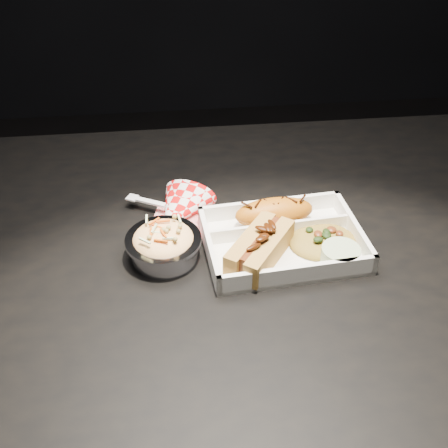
{
  "coord_description": "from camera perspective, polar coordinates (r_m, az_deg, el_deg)",
  "views": [
    {
      "loc": [
        -0.13,
        -0.72,
        1.35
      ],
      "look_at": [
        -0.06,
        -0.03,
        0.81
      ],
      "focal_mm": 45.0,
      "sensor_mm": 36.0,
      "label": 1
    }
  ],
  "objects": [
    {
      "name": "food_tray",
      "position": [
        0.92,
        5.93,
        -1.92
      ],
      "size": [
        0.26,
        0.2,
        0.04
      ],
      "rotation": [
        0.0,
        0.0,
        0.08
      ],
      "color": "white",
      "rests_on": "dining_table"
    },
    {
      "name": "hotdog",
      "position": [
        0.87,
        3.67,
        -2.25
      ],
      "size": [
        0.13,
        0.14,
        0.06
      ],
      "rotation": [
        0.0,
        0.0,
        0.95
      ],
      "color": "#B9883F",
      "rests_on": "food_tray"
    },
    {
      "name": "fried_pastry",
      "position": [
        0.95,
        5.12,
        1.19
      ],
      "size": [
        0.14,
        0.06,
        0.05
      ],
      "primitive_type": "ellipsoid",
      "rotation": [
        0.0,
        0.0,
        0.08
      ],
      "color": "#C06613",
      "rests_on": "food_tray"
    },
    {
      "name": "fried_rice_mound",
      "position": [
        0.92,
        10.08,
        -1.24
      ],
      "size": [
        0.12,
        0.1,
        0.03
      ],
      "primitive_type": "ellipsoid",
      "rotation": [
        0.0,
        0.0,
        0.08
      ],
      "color": "olive",
      "rests_on": "food_tray"
    },
    {
      "name": "foil_coleslaw_cup",
      "position": [
        0.89,
        -6.16,
        -1.96
      ],
      "size": [
        0.12,
        0.12,
        0.07
      ],
      "color": "silver",
      "rests_on": "dining_table"
    },
    {
      "name": "dining_table",
      "position": [
        1.0,
        3.25,
        -5.45
      ],
      "size": [
        1.2,
        0.8,
        0.75
      ],
      "color": "black",
      "rests_on": "ground"
    },
    {
      "name": "cupcake_liner",
      "position": [
        0.89,
        11.72,
        -3.21
      ],
      "size": [
        0.06,
        0.06,
        0.03
      ],
      "primitive_type": "cylinder",
      "color": "#ADC293",
      "rests_on": "food_tray"
    },
    {
      "name": "napkin_fork",
      "position": [
        0.98,
        -4.66,
        1.39
      ],
      "size": [
        0.17,
        0.14,
        0.1
      ],
      "rotation": [
        0.0,
        0.0,
        -0.48
      ],
      "color": "red",
      "rests_on": "dining_table"
    }
  ]
}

